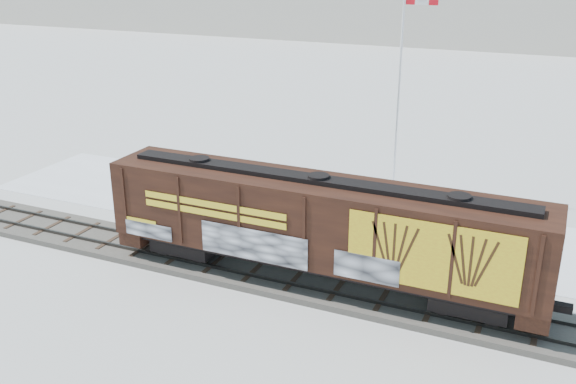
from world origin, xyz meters
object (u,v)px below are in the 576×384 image
at_px(flagpole, 399,121).
at_px(car_dark, 479,243).
at_px(car_white, 261,195).
at_px(car_silver, 186,183).
at_px(hopper_railcar, 318,224).

relative_size(flagpole, car_dark, 2.85).
distance_m(car_white, car_dark, 12.23).
xyz_separation_m(car_silver, car_white, (5.14, -0.18, 0.08)).
xyz_separation_m(flagpole, car_silver, (-11.47, -5.07, -3.84)).
distance_m(flagpole, car_silver, 13.11).
relative_size(car_silver, car_dark, 0.99).
bearing_deg(car_white, car_silver, 82.94).
bearing_deg(hopper_railcar, car_silver, 147.00).
bearing_deg(flagpole, hopper_railcar, -90.41).
distance_m(car_silver, car_dark, 17.36).
bearing_deg(car_silver, hopper_railcar, -127.89).
height_order(hopper_railcar, car_dark, hopper_railcar).
relative_size(hopper_railcar, car_white, 3.87).
xyz_separation_m(car_white, car_dark, (12.18, -1.03, -0.18)).
bearing_deg(car_silver, car_white, -96.93).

